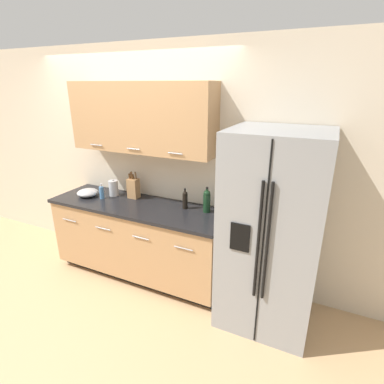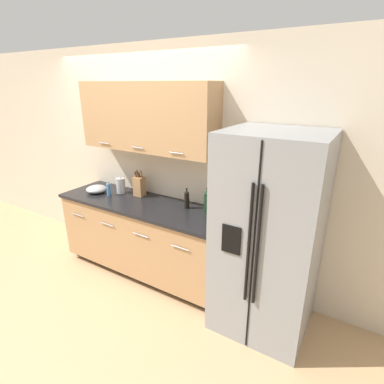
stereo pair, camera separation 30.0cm
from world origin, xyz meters
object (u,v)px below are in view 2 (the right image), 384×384
at_px(steel_canister, 121,185).
at_px(soap_dispenser, 109,189).
at_px(wine_bottle, 208,201).
at_px(mixing_bowl, 96,189).
at_px(oil_bottle, 187,199).
at_px(refrigerator, 268,236).
at_px(knife_block, 139,186).

bearing_deg(steel_canister, soap_dispenser, -112.81).
bearing_deg(wine_bottle, soap_dispenser, -172.70).
height_order(wine_bottle, mixing_bowl, wine_bottle).
bearing_deg(steel_canister, wine_bottle, 0.93).
bearing_deg(wine_bottle, oil_bottle, -176.66).
xyz_separation_m(soap_dispenser, mixing_bowl, (-0.21, -0.01, -0.03)).
bearing_deg(soap_dispenser, oil_bottle, 8.25).
bearing_deg(soap_dispenser, steel_canister, 67.19).
height_order(refrigerator, oil_bottle, refrigerator).
distance_m(wine_bottle, mixing_bowl, 1.49).
bearing_deg(refrigerator, mixing_bowl, 179.14).
xyz_separation_m(wine_bottle, oil_bottle, (-0.25, -0.01, -0.02)).
height_order(wine_bottle, steel_canister, wine_bottle).
height_order(steel_canister, mixing_bowl, steel_canister).
distance_m(oil_bottle, mixing_bowl, 1.24).
distance_m(refrigerator, oil_bottle, 0.99).
bearing_deg(oil_bottle, soap_dispenser, -171.75).
xyz_separation_m(refrigerator, soap_dispenser, (-1.98, 0.04, 0.06)).
xyz_separation_m(wine_bottle, mixing_bowl, (-1.47, -0.17, -0.09)).
bearing_deg(knife_block, soap_dispenser, -150.50).
height_order(knife_block, oil_bottle, knife_block).
relative_size(knife_block, mixing_bowl, 1.32).
bearing_deg(refrigerator, oil_bottle, 168.96).
xyz_separation_m(refrigerator, mixing_bowl, (-2.19, 0.03, 0.03)).
relative_size(oil_bottle, steel_canister, 1.13).
xyz_separation_m(wine_bottle, steel_canister, (-1.20, -0.02, -0.03)).
bearing_deg(wine_bottle, mixing_bowl, -173.43).
height_order(soap_dispenser, mixing_bowl, soap_dispenser).
relative_size(steel_canister, mixing_bowl, 0.82).
relative_size(refrigerator, steel_canister, 9.07).
distance_m(refrigerator, soap_dispenser, 1.98).
relative_size(knife_block, wine_bottle, 1.18).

